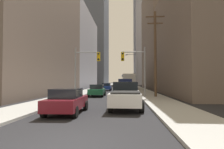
# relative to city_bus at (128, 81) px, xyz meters

# --- Properties ---
(ground_plane) EXTENTS (400.00, 400.00, 0.00)m
(ground_plane) POSITION_rel_city_bus_xyz_m (-2.48, -37.81, -1.93)
(ground_plane) COLOR black
(sidewalk_left) EXTENTS (3.07, 160.00, 0.15)m
(sidewalk_left) POSITION_rel_city_bus_xyz_m (-7.57, 12.19, -1.85)
(sidewalk_left) COLOR #9E9E99
(sidewalk_left) RESTS_ON ground
(sidewalk_right) EXTENTS (3.07, 160.00, 0.15)m
(sidewalk_right) POSITION_rel_city_bus_xyz_m (2.62, 12.19, -1.85)
(sidewalk_right) COLOR #9E9E99
(sidewalk_right) RESTS_ON ground
(city_bus) EXTENTS (2.93, 11.58, 3.40)m
(city_bus) POSITION_rel_city_bus_xyz_m (0.00, 0.00, 0.00)
(city_bus) COLOR silver
(city_bus) RESTS_ON ground
(pickup_truck_white) EXTENTS (2.20, 5.47, 1.90)m
(pickup_truck_white) POSITION_rel_city_bus_xyz_m (-0.62, -29.70, -1.00)
(pickup_truck_white) COLOR white
(pickup_truck_white) RESTS_ON ground
(cargo_van_navy) EXTENTS (2.16, 5.27, 2.26)m
(cargo_van_navy) POSITION_rel_city_bus_xyz_m (-0.70, -13.09, -0.64)
(cargo_van_navy) COLOR #141E4C
(cargo_van_navy) RESTS_ON ground
(sedan_maroon) EXTENTS (1.95, 4.24, 1.52)m
(sedan_maroon) POSITION_rel_city_bus_xyz_m (-4.19, -32.10, -1.16)
(sedan_maroon) COLOR maroon
(sedan_maroon) RESTS_ON ground
(sedan_beige) EXTENTS (1.95, 4.24, 1.52)m
(sedan_beige) POSITION_rel_city_bus_xyz_m (-0.76, -21.59, -1.16)
(sedan_beige) COLOR #C6B793
(sedan_beige) RESTS_ON ground
(sedan_green) EXTENTS (1.95, 4.25, 1.52)m
(sedan_green) POSITION_rel_city_bus_xyz_m (-4.21, -19.40, -1.16)
(sedan_green) COLOR #195938
(sedan_green) RESTS_ON ground
(sedan_blue) EXTENTS (1.95, 4.22, 1.52)m
(sedan_blue) POSITION_rel_city_bus_xyz_m (-4.36, -5.57, -1.16)
(sedan_blue) COLOR navy
(sedan_blue) RESTS_ON ground
(sedan_silver) EXTENTS (1.95, 4.22, 1.52)m
(sedan_silver) POSITION_rel_city_bus_xyz_m (-0.70, 17.04, -1.16)
(sedan_silver) COLOR #B7BABF
(sedan_silver) RESTS_ON ground
(traffic_signal_near_left) EXTENTS (3.10, 0.44, 6.00)m
(traffic_signal_near_left) POSITION_rel_city_bus_xyz_m (-5.34, -20.96, 2.08)
(traffic_signal_near_left) COLOR gray
(traffic_signal_near_left) RESTS_ON ground
(traffic_signal_near_right) EXTENTS (2.89, 0.44, 6.00)m
(traffic_signal_near_right) POSITION_rel_city_bus_xyz_m (0.49, -20.96, 2.07)
(traffic_signal_near_right) COLOR gray
(traffic_signal_near_right) RESTS_ON ground
(utility_pole_right) EXTENTS (2.20, 0.28, 10.19)m
(utility_pole_right) POSITION_rel_city_bus_xyz_m (2.92, -20.89, 3.45)
(utility_pole_right) COLOR brown
(utility_pole_right) RESTS_ON ground
(street_lamp_right) EXTENTS (2.45, 0.32, 7.50)m
(street_lamp_right) POSITION_rel_city_bus_xyz_m (1.40, -5.36, 2.62)
(street_lamp_right) COLOR gray
(street_lamp_right) RESTS_ON ground
(building_left_near_midrise) EXTENTS (16.09, 25.97, 19.99)m
(building_left_near_midrise) POSITION_rel_city_bus_xyz_m (-18.47, -16.01, 8.07)
(building_left_near_midrise) COLOR #66564C
(building_left_near_midrise) RESTS_ON ground
(building_left_mid_office) EXTENTS (17.81, 26.68, 21.44)m
(building_left_mid_office) POSITION_rel_city_bus_xyz_m (-19.49, 10.76, 8.79)
(building_left_mid_office) COLOR #93939E
(building_left_mid_office) RESTS_ON ground
(building_left_far_tower) EXTENTS (14.51, 26.31, 67.00)m
(building_left_far_tower) POSITION_rel_city_bus_xyz_m (-17.23, 54.06, 31.57)
(building_left_far_tower) COLOR #4C515B
(building_left_far_tower) RESTS_ON ground
(building_right_mid_block) EXTENTS (19.74, 25.92, 27.72)m
(building_right_mid_block) POSITION_rel_city_bus_xyz_m (14.87, 6.98, 11.93)
(building_right_mid_block) COLOR #66564C
(building_right_mid_block) RESTS_ON ground
(building_right_far_highrise) EXTENTS (19.14, 23.53, 50.54)m
(building_right_far_highrise) POSITION_rel_city_bus_xyz_m (14.10, 56.18, 23.34)
(building_right_far_highrise) COLOR #93939E
(building_right_far_highrise) RESTS_ON ground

